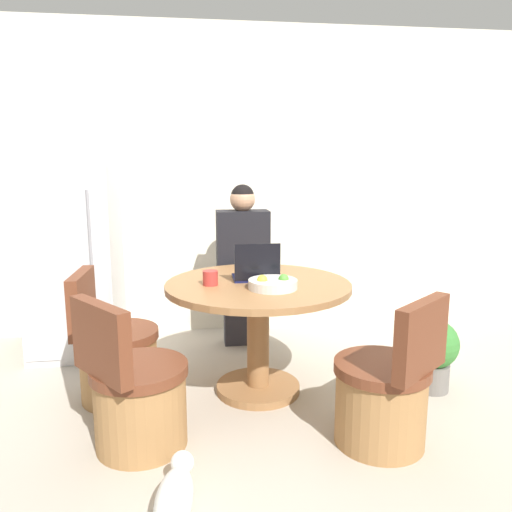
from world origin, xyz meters
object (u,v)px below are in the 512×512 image
Objects in this scene: chair_left_side at (115,358)px; chair_near_left_corner at (137,399)px; laptop at (256,272)px; chair_near_right_corner at (384,396)px; person_seated at (242,261)px; fruit_bowl at (273,284)px; cat at (175,497)px; potted_plant at (433,351)px; refrigerator at (73,236)px; dining_table at (258,313)px.

chair_near_left_corner is at bearing -160.14° from chair_left_side.
laptop is (0.89, 0.03, 0.52)m from chair_left_side.
person_seated reaches higher than chair_near_right_corner.
chair_near_left_corner and fruit_bowl have the same top height.
potted_plant reaches higher than cat.
refrigerator is at bearing -80.17° from chair_near_right_corner.
person_seated reaches higher than potted_plant.
refrigerator is 1.71m from chair_near_left_corner.
chair_near_right_corner is at bearing -40.67° from refrigerator.
chair_near_right_corner is at bearing -59.67° from cat.
laptop is at bearing -92.02° from chair_near_right_corner.
chair_near_left_corner is 1.72× the size of potted_plant.
chair_left_side is (-1.47, 0.72, 0.00)m from chair_near_right_corner.
person_seated is at bearing -5.08° from refrigerator.
fruit_bowl reaches higher than potted_plant.
chair_near_left_corner reaches higher than potted_plant.
chair_near_right_corner reaches higher than dining_table.
chair_near_left_corner is 2.85× the size of laptop.
chair_near_right_corner is 2.85× the size of laptop.
dining_table reaches higher than cat.
refrigerator is 2.24× the size of chair_near_right_corner.
cat is 1.93m from potted_plant.
refrigerator is 1.58× the size of dining_table.
refrigerator reaches higher than potted_plant.
chair_near_left_corner is at bearing -45.84° from chair_near_right_corner.
chair_near_right_corner is 1.72× the size of potted_plant.
chair_left_side is at bearing -65.41° from refrigerator.
cat is at bearing -114.34° from dining_table.
chair_left_side is 0.63× the size of person_seated.
cat is (-0.51, -1.12, -0.44)m from dining_table.
potted_plant is at bearing -114.83° from chair_near_left_corner.
chair_near_left_corner is 1.00m from fruit_bowl.
refrigerator is at bearing 144.85° from dining_table.
potted_plant is at bearing 2.06° from fruit_bowl.
laptop is 0.55× the size of cat.
dining_table is 0.26m from laptop.
dining_table is 3.98× the size of fruit_bowl.
laptop is at bearing 94.86° from dining_table.
refrigerator is 3.50× the size of cat.
chair_near_right_corner is 0.63× the size of person_seated.
chair_near_right_corner is at bearing 111.36° from person_seated.
chair_near_right_corner and chair_left_side have the same top height.
cat is (-1.08, -0.43, -0.17)m from chair_near_right_corner.
chair_left_side is at bearing 27.47° from cat.
person_seated reaches higher than chair_near_left_corner.
fruit_bowl is at bearing -68.45° from dining_table.
potted_plant is at bearing -92.50° from chair_left_side.
chair_near_left_corner is at bearing -67.96° from refrigerator.
chair_near_right_corner is (1.88, -1.61, -0.65)m from refrigerator.
chair_left_side is 1.23m from cat.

